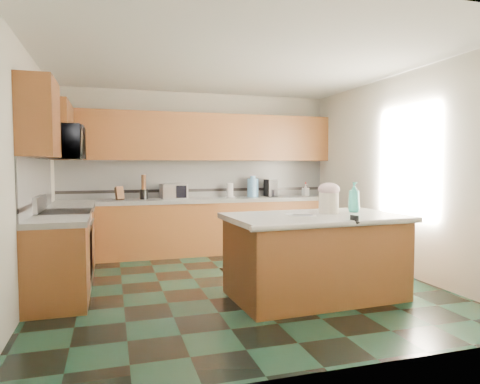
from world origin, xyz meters
name	(u,v)px	position (x,y,z in m)	size (l,w,h in m)	color
floor	(237,285)	(0.00, 0.00, 0.00)	(4.60, 4.60, 0.00)	black
ceiling	(236,61)	(0.00, 0.00, 2.70)	(4.60, 4.60, 0.00)	white
wall_back	(199,172)	(0.00, 2.32, 1.35)	(4.60, 0.04, 2.70)	beige
wall_front	(331,182)	(0.00, -2.32, 1.35)	(4.60, 0.04, 2.70)	beige
wall_left	(25,176)	(-2.32, 0.00, 1.35)	(0.04, 4.60, 2.70)	beige
wall_right	(399,174)	(2.32, 0.00, 1.35)	(0.04, 4.60, 2.70)	beige
back_base_cab	(203,228)	(0.00, 2.00, 0.43)	(4.60, 0.60, 0.86)	#3E1F10
back_countertop	(203,200)	(0.00, 2.00, 0.89)	(4.60, 0.64, 0.06)	white
back_upper_cab	(201,137)	(0.00, 2.13, 1.94)	(4.60, 0.33, 0.78)	#3E1F10
back_backsplash	(199,179)	(0.00, 2.29, 1.24)	(4.60, 0.02, 0.63)	silver
back_accent_band	(199,190)	(0.00, 2.28, 1.04)	(4.60, 0.01, 0.05)	black
left_base_cab_rear	(71,241)	(-2.00, 1.29, 0.43)	(0.60, 0.82, 0.86)	#3E1F10
left_counter_rear	(70,208)	(-2.00, 1.29, 0.89)	(0.64, 0.82, 0.06)	white
left_base_cab_front	(57,266)	(-2.00, -0.24, 0.43)	(0.60, 0.72, 0.86)	#3E1F10
left_counter_front	(56,222)	(-2.00, -0.24, 0.89)	(0.64, 0.72, 0.06)	white
left_backsplash	(37,185)	(-2.29, 0.55, 1.24)	(0.02, 2.30, 0.63)	silver
left_accent_band	(38,201)	(-2.28, 0.55, 1.04)	(0.01, 2.30, 0.05)	black
left_upper_cab_rear	(58,131)	(-2.13, 1.42, 1.94)	(0.33, 1.09, 0.78)	#3E1F10
left_upper_cab_front	(39,118)	(-2.13, -0.24, 1.94)	(0.33, 0.72, 0.78)	#3E1F10
range_body	(65,251)	(-2.00, 0.50, 0.44)	(0.60, 0.76, 0.88)	#B7B7BC
range_oven_door	(90,253)	(-1.71, 0.50, 0.40)	(0.02, 0.68, 0.55)	black
range_cooktop	(64,213)	(-2.00, 0.50, 0.90)	(0.62, 0.78, 0.04)	black
range_handle	(92,222)	(-1.68, 0.50, 0.78)	(0.02, 0.02, 0.66)	#B7B7BC
range_backguard	(40,203)	(-2.26, 0.50, 1.02)	(0.06, 0.76, 0.18)	#B7B7BC
microwave	(62,143)	(-2.00, 0.50, 1.73)	(0.73, 0.50, 0.41)	#B7B7BC
island_base	(315,259)	(0.70, -0.70, 0.43)	(1.82, 1.04, 0.86)	#3E1F10
island_top	(315,217)	(0.70, -0.70, 0.89)	(1.92, 1.14, 0.06)	white
island_bullnose	(342,224)	(0.70, -1.27, 0.89)	(0.06, 0.06, 1.92)	white
treat_jar	(329,203)	(0.92, -0.60, 1.04)	(0.23, 0.23, 0.24)	beige
treat_jar_lid	(329,189)	(0.92, -0.60, 1.19)	(0.25, 0.25, 0.15)	#CEA7AD
treat_jar_knob	(329,185)	(0.92, -0.60, 1.24)	(0.03, 0.03, 0.08)	tan
treat_jar_knob_end_l	(326,185)	(0.88, -0.60, 1.24)	(0.04, 0.04, 0.04)	tan
treat_jar_knob_end_r	(332,185)	(0.96, -0.60, 1.24)	(0.04, 0.04, 0.04)	tan
soap_bottle_island	(354,197)	(1.26, -0.59, 1.09)	(0.13, 0.14, 0.35)	teal
paper_sheet_a	(299,214)	(0.55, -0.62, 0.92)	(0.28, 0.21, 0.00)	white
paper_sheet_b	(304,215)	(0.56, -0.72, 0.92)	(0.25, 0.19, 0.00)	white
clamp_body	(354,219)	(0.85, -1.25, 0.93)	(0.03, 0.09, 0.08)	black
clamp_handle	(357,222)	(0.85, -1.30, 0.91)	(0.01, 0.01, 0.07)	black
knife_block	(119,193)	(-1.33, 2.05, 1.02)	(0.11, 0.09, 0.21)	#472814
utensil_crock	(144,194)	(-0.95, 2.08, 1.00)	(0.13, 0.13, 0.16)	black
utensil_bundle	(144,182)	(-0.95, 2.08, 1.20)	(0.07, 0.07, 0.24)	#472814
toaster_oven	(174,191)	(-0.47, 2.05, 1.04)	(0.42, 0.28, 0.24)	#B7B7BC
toaster_oven_door	(175,192)	(-0.47, 1.92, 1.04)	(0.38, 0.01, 0.20)	black
paper_towel	(230,190)	(0.50, 2.10, 1.04)	(0.11, 0.11, 0.24)	white
paper_towel_base	(230,197)	(0.50, 2.10, 0.93)	(0.16, 0.16, 0.01)	#B7B7BC
water_jug	(253,188)	(0.90, 2.06, 1.08)	(0.19, 0.19, 0.32)	#5F99CF
water_jug_neck	(253,177)	(0.90, 2.06, 1.26)	(0.09, 0.09, 0.05)	#5F99CF
coffee_maker	(271,188)	(1.24, 2.08, 1.07)	(0.18, 0.19, 0.30)	black
coffee_carafe	(272,193)	(1.24, 2.04, 0.98)	(0.12, 0.12, 0.12)	black
soap_bottle_back	(306,190)	(1.90, 2.05, 1.03)	(0.10, 0.10, 0.21)	white
soap_back_cap	(306,183)	(1.90, 2.05, 1.15)	(0.02, 0.02, 0.03)	red
window_light_proxy	(408,163)	(2.29, -0.20, 1.50)	(0.02, 1.40, 1.10)	white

